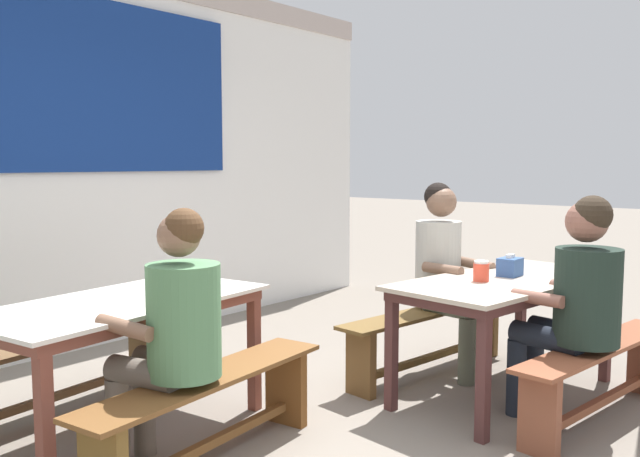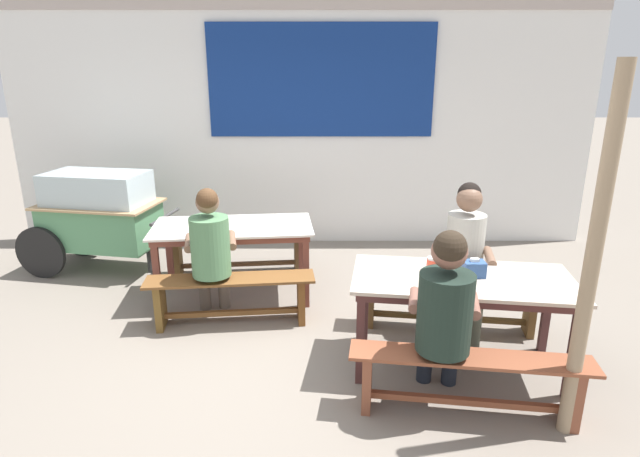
# 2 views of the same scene
# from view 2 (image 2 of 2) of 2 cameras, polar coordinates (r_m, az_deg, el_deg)

# --- Properties ---
(ground_plane) EXTENTS (40.00, 40.00, 0.00)m
(ground_plane) POSITION_cam_2_polar(r_m,az_deg,el_deg) (4.36, -3.10, -13.32)
(ground_plane) COLOR gray
(backdrop_wall) EXTENTS (7.30, 0.23, 3.06)m
(backdrop_wall) POSITION_cam_2_polar(r_m,az_deg,el_deg) (6.62, -1.97, 12.09)
(backdrop_wall) COLOR white
(backdrop_wall) RESTS_ON ground_plane
(dining_table_far) EXTENTS (1.61, 0.91, 0.75)m
(dining_table_far) POSITION_cam_2_polar(r_m,az_deg,el_deg) (5.13, -9.63, -0.48)
(dining_table_far) COLOR silver
(dining_table_far) RESTS_ON ground_plane
(dining_table_near) EXTENTS (1.70, 0.96, 0.75)m
(dining_table_near) POSITION_cam_2_polar(r_m,az_deg,el_deg) (3.99, 15.38, -6.19)
(dining_table_near) COLOR #C2B3A0
(dining_table_near) RESTS_ON ground_plane
(bench_far_back) EXTENTS (1.58, 0.42, 0.45)m
(bench_far_back) POSITION_cam_2_polar(r_m,az_deg,el_deg) (5.82, -9.09, -2.14)
(bench_far_back) COLOR brown
(bench_far_back) RESTS_ON ground_plane
(bench_far_front) EXTENTS (1.51, 0.44, 0.45)m
(bench_far_front) POSITION_cam_2_polar(r_m,az_deg,el_deg) (4.70, -9.83, -7.14)
(bench_far_front) COLOR brown
(bench_far_front) RESTS_ON ground_plane
(bench_near_back) EXTENTS (1.63, 0.46, 0.45)m
(bench_near_back) POSITION_cam_2_polar(r_m,az_deg,el_deg) (4.69, 14.09, -7.49)
(bench_near_back) COLOR brown
(bench_near_back) RESTS_ON ground_plane
(bench_near_front) EXTENTS (1.58, 0.45, 0.45)m
(bench_near_front) POSITION_cam_2_polar(r_m,az_deg,el_deg) (3.64, 16.08, -15.52)
(bench_near_front) COLOR brown
(bench_near_front) RESTS_ON ground_plane
(food_cart) EXTENTS (1.73, 0.99, 1.13)m
(food_cart) POSITION_cam_2_polar(r_m,az_deg,el_deg) (6.26, -23.36, 1.58)
(food_cart) COLOR #518D5F
(food_cart) RESTS_ON ground_plane
(person_right_near_table) EXTENTS (0.47, 0.54, 1.33)m
(person_right_near_table) POSITION_cam_2_polar(r_m,az_deg,el_deg) (4.48, 15.73, -2.51)
(person_right_near_table) COLOR #5F6552
(person_right_near_table) RESTS_ON ground_plane
(person_left_back_turned) EXTENTS (0.50, 0.58, 1.26)m
(person_left_back_turned) POSITION_cam_2_polar(r_m,az_deg,el_deg) (4.62, -12.03, -2.07)
(person_left_back_turned) COLOR #665B51
(person_left_back_turned) RESTS_ON ground_plane
(person_near_front) EXTENTS (0.51, 0.61, 1.29)m
(person_near_front) POSITION_cam_2_polar(r_m,az_deg,el_deg) (3.45, 13.55, -8.62)
(person_near_front) COLOR #1C222D
(person_near_front) RESTS_ON ground_plane
(tissue_box) EXTENTS (0.16, 0.12, 0.14)m
(tissue_box) POSITION_cam_2_polar(r_m,az_deg,el_deg) (3.98, 16.62, -4.25)
(tissue_box) COLOR #30518B
(tissue_box) RESTS_ON dining_table_near
(condiment_jar) EXTENTS (0.09, 0.09, 0.13)m
(condiment_jar) POSITION_cam_2_polar(r_m,az_deg,el_deg) (3.96, 12.33, -4.00)
(condiment_jar) COLOR #E0442E
(condiment_jar) RESTS_ON dining_table_near
(wooden_support_post) EXTENTS (0.09, 0.09, 2.28)m
(wooden_support_post) POSITION_cam_2_polar(r_m,az_deg,el_deg) (3.37, 27.79, -3.54)
(wooden_support_post) COLOR #9B8365
(wooden_support_post) RESTS_ON ground_plane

